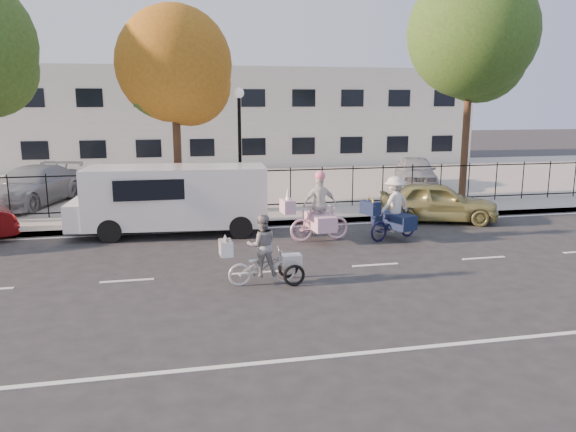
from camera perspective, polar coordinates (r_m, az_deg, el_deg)
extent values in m
plane|color=#333334|center=(13.50, -3.17, -5.76)|extent=(120.00, 120.00, 0.00)
cube|color=#A8A399|center=(18.33, -5.65, -0.91)|extent=(60.00, 0.10, 0.15)
cube|color=#A8A399|center=(19.35, -6.01, -0.25)|extent=(60.00, 2.20, 0.15)
cube|color=#A8A399|center=(28.09, -7.98, 3.40)|extent=(60.00, 15.60, 0.15)
cube|color=silver|center=(37.80, -9.26, 9.89)|extent=(34.00, 10.00, 6.00)
cylinder|color=black|center=(19.78, -4.91, 6.11)|extent=(0.12, 0.12, 4.00)
sphere|color=white|center=(19.70, -5.02, 12.35)|extent=(0.36, 0.36, 0.36)
cylinder|color=black|center=(19.76, -12.65, 2.66)|extent=(0.06, 0.06, 1.80)
cylinder|color=black|center=(19.77, -10.62, 2.74)|extent=(0.06, 0.06, 1.80)
cube|color=#59140F|center=(19.68, -11.70, 4.42)|extent=(0.85, 0.04, 0.60)
imported|color=silver|center=(12.56, -2.65, -5.19)|extent=(1.53, 0.56, 0.80)
imported|color=silver|center=(12.43, -2.67, -3.01)|extent=(0.69, 0.54, 1.40)
cube|color=white|center=(12.31, -6.33, -3.24)|extent=(0.28, 0.49, 0.32)
cone|color=white|center=(12.36, -6.40, -2.16)|extent=(0.12, 0.12, 0.16)
cone|color=white|center=(12.16, -6.30, -2.39)|extent=(0.12, 0.12, 0.16)
torus|color=black|center=(12.45, 0.63, -6.06)|extent=(0.50, 0.08, 0.50)
torus|color=black|center=(13.03, 0.02, -5.25)|extent=(0.50, 0.08, 0.50)
cube|color=white|center=(12.66, 0.32, -4.42)|extent=(0.45, 0.32, 0.22)
imported|color=#FCC0D5|center=(16.41, 3.23, -0.68)|extent=(1.83, 0.63, 1.08)
imported|color=silver|center=(16.30, 3.25, 1.20)|extent=(1.02, 0.48, 1.70)
cube|color=#D7A4BE|center=(16.01, -0.04, 1.00)|extent=(0.36, 0.62, 0.39)
cone|color=silver|center=(15.95, -0.04, 2.22)|extent=(0.13, 0.13, 0.35)
cube|color=#D7A4BE|center=(16.40, 3.23, -0.50)|extent=(0.69, 1.44, 0.43)
sphere|color=pink|center=(16.17, 3.28, 4.11)|extent=(0.30, 0.30, 0.30)
imported|color=#110F33|center=(16.89, 10.68, -0.75)|extent=(1.90, 1.25, 0.94)
imported|color=silver|center=(16.78, 10.76, 1.19)|extent=(1.22, 0.96, 1.65)
cube|color=#111B39|center=(16.14, 8.37, 0.84)|extent=(0.50, 0.65, 0.38)
cone|color=gold|center=(16.28, 8.16, 1.68)|extent=(0.13, 0.25, 0.34)
cone|color=gold|center=(15.93, 8.62, 1.45)|extent=(0.13, 0.25, 0.34)
cube|color=#111B39|center=(16.87, 10.70, -0.41)|extent=(1.04, 1.48, 0.42)
cube|color=white|center=(17.47, -11.20, 2.04)|extent=(5.51, 2.42, 1.79)
cube|color=white|center=(17.76, -20.62, 0.04)|extent=(0.65, 1.97, 0.79)
cylinder|color=black|center=(16.85, -17.45, -1.55)|extent=(0.71, 0.31, 0.69)
cylinder|color=black|center=(18.55, -16.98, -0.35)|extent=(0.71, 0.31, 0.69)
cylinder|color=black|center=(16.90, -4.63, -1.01)|extent=(0.71, 0.31, 0.69)
cylinder|color=black|center=(18.60, -5.34, 0.14)|extent=(0.71, 0.31, 0.69)
imported|color=#9D9855|center=(19.68, 14.94, 1.40)|extent=(4.26, 2.81, 1.35)
imported|color=#9DA0A5|center=(23.37, -24.59, 2.80)|extent=(3.54, 5.41, 1.46)
imported|color=white|center=(23.21, -15.00, 3.28)|extent=(2.82, 5.11, 1.35)
imported|color=#A3A6AB|center=(26.43, 12.80, 4.43)|extent=(2.86, 4.47, 1.42)
cylinder|color=#442D1D|center=(20.11, -11.17, 6.47)|extent=(0.28, 0.28, 4.61)
sphere|color=#9F6219|center=(20.08, -11.51, 14.91)|extent=(3.95, 3.95, 3.95)
sphere|color=#9F6219|center=(20.26, -9.99, 13.07)|extent=(2.90, 2.90, 2.90)
cylinder|color=#442D1D|center=(23.45, 17.62, 8.24)|extent=(0.28, 0.28, 5.75)
sphere|color=#385B1E|center=(23.56, 18.20, 17.24)|extent=(4.92, 4.92, 4.92)
sphere|color=#385B1E|center=(23.91, 18.89, 15.12)|extent=(3.61, 3.61, 3.61)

